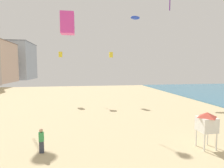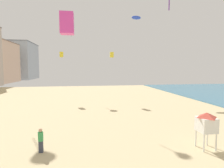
# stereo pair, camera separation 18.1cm
# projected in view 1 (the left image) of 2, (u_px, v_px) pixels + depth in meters

# --- Properties ---
(boardwalk_hotel_furthest) EXTENTS (17.39, 21.73, 18.48)m
(boardwalk_hotel_furthest) POSITION_uv_depth(u_px,v_px,m) (14.00, 61.00, 93.41)
(boardwalk_hotel_furthest) COLOR #ADB7C1
(boardwalk_hotel_furthest) RESTS_ON ground
(kite_flyer) EXTENTS (0.34, 0.34, 1.64)m
(kite_flyer) POSITION_uv_depth(u_px,v_px,m) (41.00, 139.00, 12.11)
(kite_flyer) COLOR #383D4C
(kite_flyer) RESTS_ON ground
(lifeguard_stand) EXTENTS (1.10, 1.10, 2.55)m
(lifeguard_stand) POSITION_uv_depth(u_px,v_px,m) (207.00, 122.00, 12.77)
(lifeguard_stand) COLOR white
(lifeguard_stand) RESTS_ON ground
(kite_yellow_box_2) EXTENTS (0.57, 0.57, 0.90)m
(kite_yellow_box_2) POSITION_uv_depth(u_px,v_px,m) (111.00, 55.00, 31.49)
(kite_yellow_box_2) COLOR yellow
(kite_green_delta) EXTENTS (1.00, 1.00, 2.27)m
(kite_green_delta) POSITION_uv_depth(u_px,v_px,m) (70.00, 27.00, 36.16)
(kite_green_delta) COLOR green
(kite_magenta_box) EXTENTS (0.96, 0.96, 1.51)m
(kite_magenta_box) POSITION_uv_depth(u_px,v_px,m) (68.00, 23.00, 13.27)
(kite_magenta_box) COLOR #DB3D9E
(kite_yellow_box_3) EXTENTS (0.59, 0.59, 0.93)m
(kite_yellow_box_3) POSITION_uv_depth(u_px,v_px,m) (61.00, 54.00, 32.21)
(kite_yellow_box_3) COLOR yellow
(kite_blue_parafoil) EXTENTS (1.87, 0.52, 0.73)m
(kite_blue_parafoil) POSITION_uv_depth(u_px,v_px,m) (135.00, 18.00, 36.41)
(kite_blue_parafoil) COLOR blue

